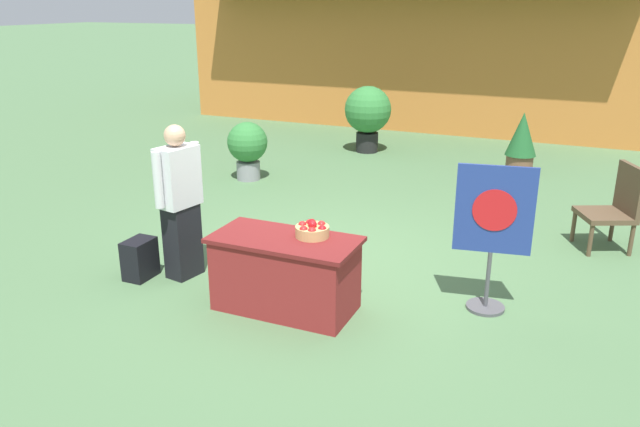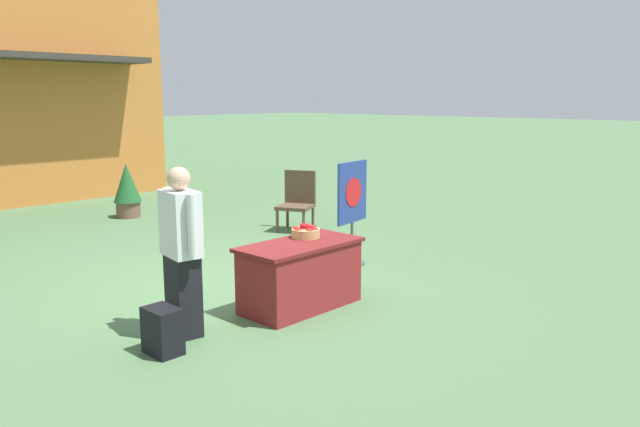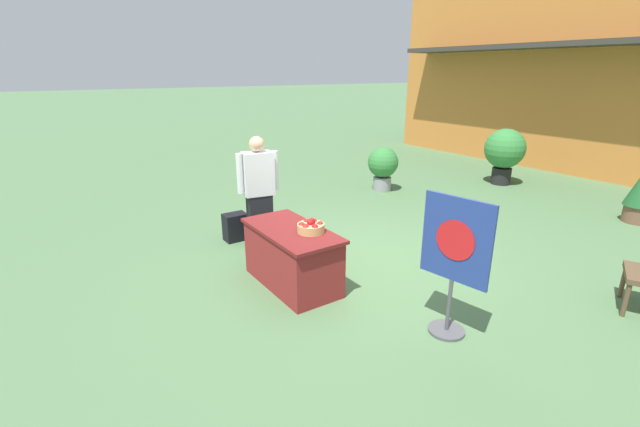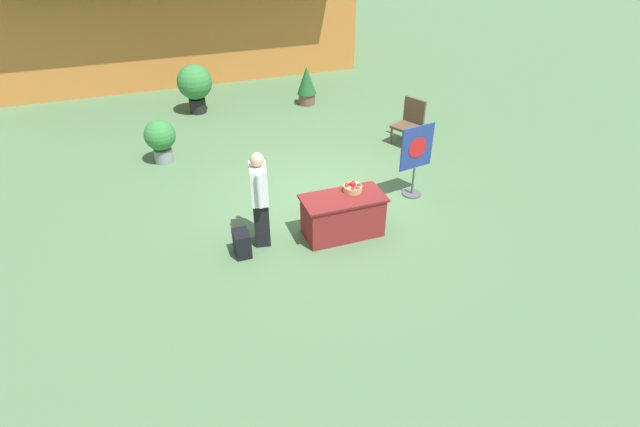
{
  "view_description": "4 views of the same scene",
  "coord_description": "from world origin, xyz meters",
  "px_view_note": "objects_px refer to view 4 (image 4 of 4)",
  "views": [
    {
      "loc": [
        2.38,
        -5.86,
        2.78
      ],
      "look_at": [
        0.11,
        -0.71,
        0.84
      ],
      "focal_mm": 35.0,
      "sensor_mm": 36.0,
      "label": 1
    },
    {
      "loc": [
        -4.6,
        -5.71,
        2.24
      ],
      "look_at": [
        0.23,
        -1.15,
        1.0
      ],
      "focal_mm": 35.0,
      "sensor_mm": 36.0,
      "label": 2
    },
    {
      "loc": [
        4.0,
        -3.48,
        2.49
      ],
      "look_at": [
        -0.32,
        -0.55,
        0.72
      ],
      "focal_mm": 24.0,
      "sensor_mm": 36.0,
      "label": 3
    },
    {
      "loc": [
        -2.77,
        -7.5,
        4.88
      ],
      "look_at": [
        -0.48,
        -1.19,
        0.53
      ],
      "focal_mm": 28.0,
      "sensor_mm": 36.0,
      "label": 4
    }
  ],
  "objects_px": {
    "poster_board": "(416,157)",
    "potted_plant_near_right": "(307,85)",
    "apple_basket": "(353,188)",
    "potted_plant_far_right": "(160,138)",
    "patio_chair": "(410,120)",
    "backpack": "(242,243)",
    "display_table": "(343,216)",
    "person_visitor": "(260,199)",
    "potted_plant_near_left": "(195,84)"
  },
  "relations": [
    {
      "from": "potted_plant_near_left",
      "to": "poster_board",
      "type": "bearing_deg",
      "value": -60.38
    },
    {
      "from": "potted_plant_far_right",
      "to": "potted_plant_near_left",
      "type": "xyz_separation_m",
      "value": [
        1.11,
        2.63,
        0.21
      ]
    },
    {
      "from": "potted_plant_far_right",
      "to": "potted_plant_near_left",
      "type": "distance_m",
      "value": 2.86
    },
    {
      "from": "display_table",
      "to": "patio_chair",
      "type": "relative_size",
      "value": 1.35
    },
    {
      "from": "display_table",
      "to": "person_visitor",
      "type": "xyz_separation_m",
      "value": [
        -1.32,
        0.24,
        0.46
      ]
    },
    {
      "from": "person_visitor",
      "to": "poster_board",
      "type": "distance_m",
      "value": 3.1
    },
    {
      "from": "person_visitor",
      "to": "backpack",
      "type": "bearing_deg",
      "value": -138.7
    },
    {
      "from": "person_visitor",
      "to": "potted_plant_near_left",
      "type": "height_order",
      "value": "person_visitor"
    },
    {
      "from": "person_visitor",
      "to": "patio_chair",
      "type": "height_order",
      "value": "person_visitor"
    },
    {
      "from": "person_visitor",
      "to": "poster_board",
      "type": "xyz_separation_m",
      "value": [
        3.06,
        0.51,
        -0.02
      ]
    },
    {
      "from": "poster_board",
      "to": "potted_plant_near_left",
      "type": "relative_size",
      "value": 1.12
    },
    {
      "from": "apple_basket",
      "to": "potted_plant_near_left",
      "type": "height_order",
      "value": "potted_plant_near_left"
    },
    {
      "from": "poster_board",
      "to": "potted_plant_near_right",
      "type": "height_order",
      "value": "poster_board"
    },
    {
      "from": "backpack",
      "to": "poster_board",
      "type": "relative_size",
      "value": 0.3
    },
    {
      "from": "apple_basket",
      "to": "backpack",
      "type": "bearing_deg",
      "value": -176.31
    },
    {
      "from": "apple_basket",
      "to": "potted_plant_near_right",
      "type": "xyz_separation_m",
      "value": [
        1.18,
        5.89,
        -0.24
      ]
    },
    {
      "from": "person_visitor",
      "to": "potted_plant_near_left",
      "type": "distance_m",
      "value": 6.17
    },
    {
      "from": "potted_plant_near_right",
      "to": "poster_board",
      "type": "bearing_deg",
      "value": -86.3
    },
    {
      "from": "person_visitor",
      "to": "potted_plant_far_right",
      "type": "bearing_deg",
      "value": 119.9
    },
    {
      "from": "apple_basket",
      "to": "potted_plant_far_right",
      "type": "bearing_deg",
      "value": 127.51
    },
    {
      "from": "potted_plant_far_right",
      "to": "backpack",
      "type": "bearing_deg",
      "value": -76.97
    },
    {
      "from": "patio_chair",
      "to": "apple_basket",
      "type": "bearing_deg",
      "value": 21.75
    },
    {
      "from": "backpack",
      "to": "person_visitor",
      "type": "bearing_deg",
      "value": 31.02
    },
    {
      "from": "poster_board",
      "to": "potted_plant_near_right",
      "type": "xyz_separation_m",
      "value": [
        -0.34,
        5.27,
        -0.26
      ]
    },
    {
      "from": "display_table",
      "to": "apple_basket",
      "type": "relative_size",
      "value": 4.35
    },
    {
      "from": "display_table",
      "to": "potted_plant_far_right",
      "type": "height_order",
      "value": "potted_plant_far_right"
    },
    {
      "from": "backpack",
      "to": "poster_board",
      "type": "height_order",
      "value": "poster_board"
    },
    {
      "from": "poster_board",
      "to": "potted_plant_far_right",
      "type": "relative_size",
      "value": 1.49
    },
    {
      "from": "person_visitor",
      "to": "backpack",
      "type": "height_order",
      "value": "person_visitor"
    },
    {
      "from": "backpack",
      "to": "potted_plant_near_right",
      "type": "distance_m",
      "value": 6.78
    },
    {
      "from": "patio_chair",
      "to": "potted_plant_far_right",
      "type": "height_order",
      "value": "patio_chair"
    },
    {
      "from": "apple_basket",
      "to": "potted_plant_near_left",
      "type": "relative_size",
      "value": 0.25
    },
    {
      "from": "potted_plant_near_right",
      "to": "potted_plant_near_left",
      "type": "bearing_deg",
      "value": 172.4
    },
    {
      "from": "poster_board",
      "to": "patio_chair",
      "type": "height_order",
      "value": "poster_board"
    },
    {
      "from": "potted_plant_near_left",
      "to": "potted_plant_near_right",
      "type": "bearing_deg",
      "value": -7.6
    },
    {
      "from": "backpack",
      "to": "poster_board",
      "type": "bearing_deg",
      "value": 12.22
    },
    {
      "from": "poster_board",
      "to": "patio_chair",
      "type": "distance_m",
      "value": 2.41
    },
    {
      "from": "backpack",
      "to": "apple_basket",
      "type": "bearing_deg",
      "value": 3.69
    },
    {
      "from": "display_table",
      "to": "backpack",
      "type": "distance_m",
      "value": 1.72
    },
    {
      "from": "patio_chair",
      "to": "potted_plant_near_left",
      "type": "height_order",
      "value": "potted_plant_near_left"
    },
    {
      "from": "person_visitor",
      "to": "backpack",
      "type": "relative_size",
      "value": 3.85
    },
    {
      "from": "display_table",
      "to": "patio_chair",
      "type": "distance_m",
      "value": 4.03
    },
    {
      "from": "backpack",
      "to": "poster_board",
      "type": "distance_m",
      "value": 3.57
    },
    {
      "from": "patio_chair",
      "to": "potted_plant_near_right",
      "type": "height_order",
      "value": "potted_plant_near_right"
    },
    {
      "from": "patio_chair",
      "to": "potted_plant_far_right",
      "type": "xyz_separation_m",
      "value": [
        -5.39,
        0.89,
        0.02
      ]
    },
    {
      "from": "poster_board",
      "to": "patio_chair",
      "type": "bearing_deg",
      "value": 143.9
    },
    {
      "from": "apple_basket",
      "to": "potted_plant_near_left",
      "type": "xyz_separation_m",
      "value": [
        -1.69,
        6.27,
        -0.02
      ]
    },
    {
      "from": "apple_basket",
      "to": "backpack",
      "type": "xyz_separation_m",
      "value": [
        -1.93,
        -0.12,
        -0.57
      ]
    },
    {
      "from": "backpack",
      "to": "potted_plant_near_left",
      "type": "distance_m",
      "value": 6.42
    },
    {
      "from": "patio_chair",
      "to": "potted_plant_far_right",
      "type": "distance_m",
      "value": 5.47
    }
  ]
}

